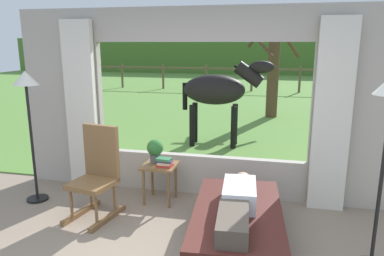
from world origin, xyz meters
name	(u,v)px	position (x,y,z in m)	size (l,w,h in m)	color
back_wall_with_window	(199,106)	(0.00, 2.26, 1.25)	(5.20, 0.12, 2.55)	#ADA599
curtain_panel_left	(81,107)	(-1.69, 2.12, 1.20)	(0.44, 0.10, 2.40)	silver
curtain_panel_right	(332,117)	(1.69, 2.12, 1.20)	(0.44, 0.10, 2.40)	silver
outdoor_pasture_lawn	(251,92)	(0.00, 13.16, 0.01)	(36.00, 21.68, 0.02)	#568438
distant_hill_ridge	(261,56)	(0.00, 23.00, 1.20)	(36.00, 2.00, 2.40)	#466C2A
recliner_sofa	(237,227)	(0.68, 0.94, 0.22)	(1.03, 1.76, 0.42)	black
reclining_person	(237,202)	(0.68, 0.89, 0.52)	(0.38, 1.44, 0.22)	silver
rocking_chair	(97,173)	(-1.08, 1.31, 0.55)	(0.58, 0.75, 1.12)	brown
side_table	(160,171)	(-0.45, 1.84, 0.43)	(0.44, 0.44, 0.52)	brown
potted_plant	(155,150)	(-0.53, 1.90, 0.70)	(0.22, 0.22, 0.32)	#4C5156
book_stack	(164,162)	(-0.36, 1.78, 0.58)	(0.21, 0.16, 0.12)	#B22D28
floor_lamp_left	(27,97)	(-2.10, 1.51, 1.41)	(0.32, 0.32, 1.75)	black
horse	(218,91)	(-0.11, 4.68, 1.16)	(1.81, 0.59, 1.73)	black
pasture_tree	(273,69)	(0.90, 7.95, 1.37)	(1.45, 1.52, 3.14)	#4C3823
pasture_fence_line	(252,74)	(0.00, 13.50, 0.74)	(16.10, 0.10, 1.10)	brown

